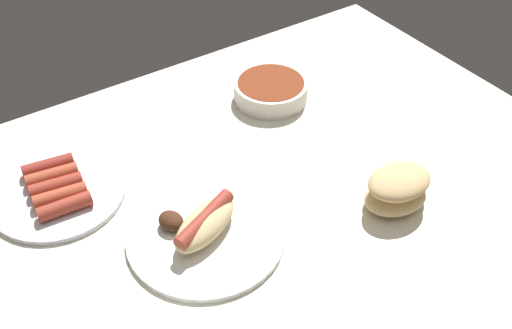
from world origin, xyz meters
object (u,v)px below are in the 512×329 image
plate_sausages (58,190)px  bread_stack (397,189)px  plate_hotdog_assembled (204,230)px  bowl_chili (271,90)px

plate_sausages → bread_stack: bearing=-35.7°
plate_hotdog_assembled → bread_stack: size_ratio=2.09×
plate_hotdog_assembled → bowl_chili: bearing=39.9°
bread_stack → bowl_chili: bearing=90.3°
bread_stack → plate_sausages: 58.19cm
plate_hotdog_assembled → plate_sausages: (-16.36, 22.47, -0.54)cm
plate_sausages → plate_hotdog_assembled: bearing=-53.9°
bowl_chili → plate_sausages: (-47.03, -3.16, -1.19)cm
bowl_chili → plate_hotdog_assembled: bearing=-140.1°
plate_hotdog_assembled → plate_sausages: 27.80cm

